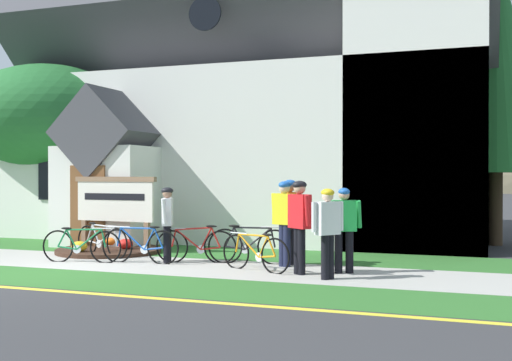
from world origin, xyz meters
name	(u,v)px	position (x,y,z in m)	size (l,w,h in m)	color
ground	(138,250)	(0.00, 4.00, 0.00)	(140.00, 140.00, 0.00)	#333335
sidewalk_slab	(137,264)	(1.25, 1.83, 0.01)	(32.00, 2.31, 0.01)	#A8A59E
grass_verge	(78,279)	(1.25, -0.23, 0.00)	(32.00, 1.80, 0.01)	#2D6628
church_lawn	(186,251)	(1.25, 4.15, 0.00)	(24.00, 2.34, 0.01)	#2D6628
curb_paint_stripe	(39,290)	(1.25, -1.28, 0.00)	(28.00, 0.16, 0.01)	yellow
church_building	(275,84)	(1.79, 9.51, 4.75)	(14.36, 10.90, 13.35)	silver
church_sign	(115,201)	(-0.37, 3.57, 1.22)	(2.31, 0.29, 1.82)	#7F6047
flower_bed	(109,250)	(-0.38, 3.29, 0.07)	(2.49, 2.49, 0.34)	#382319
bicycle_black	(255,253)	(3.90, 1.75, 0.36)	(1.60, 0.67, 0.77)	black
bicycle_red	(81,245)	(0.02, 1.63, 0.36)	(1.75, 0.35, 0.77)	black
bicycle_yellow	(196,245)	(2.33, 2.42, 0.37)	(1.73, 0.38, 0.82)	black
bicycle_orange	(140,245)	(1.25, 1.95, 0.38)	(1.80, 0.10, 0.82)	black
bicycle_silver	(250,245)	(3.45, 2.64, 0.39)	(1.80, 0.31, 0.83)	black
bicycle_blue	(102,241)	(-0.11, 2.59, 0.37)	(1.69, 0.60, 0.79)	black
cyclist_in_white_jersey	(285,216)	(4.27, 2.47, 1.03)	(0.62, 0.47, 1.74)	#191E38
cyclist_in_green_jersey	(300,219)	(4.83, 1.62, 1.04)	(0.51, 0.64, 1.76)	black
cyclist_in_yellow_jersey	(328,227)	(5.45, 1.25, 0.94)	(0.48, 0.49, 1.62)	black
cyclist_in_red_jersey	(167,219)	(1.74, 2.24, 0.93)	(0.35, 0.69, 1.60)	black
cyclist_in_blue_jersey	(290,214)	(4.29, 2.81, 1.05)	(0.46, 0.74, 1.76)	black
cyclist_in_orange_jersey	(344,224)	(5.58, 2.04, 0.94)	(0.63, 0.36, 1.62)	black
roadside_conifer	(496,61)	(8.38, 8.12, 4.86)	(2.98, 2.98, 7.84)	#3D2D1E
yard_deciduous_tree	(49,118)	(-4.40, 6.31, 3.61)	(5.11, 5.11, 5.20)	#3D2D1E
distant_hill	(360,188)	(-7.24, 74.24, 0.00)	(102.50, 39.78, 27.50)	#847A5B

